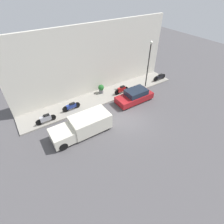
% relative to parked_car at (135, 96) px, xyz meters
% --- Properties ---
extents(ground_plane, '(60.00, 60.00, 0.00)m').
position_rel_parked_car_xyz_m(ground_plane, '(-2.07, 2.45, -0.66)').
color(ground_plane, '#514F51').
extents(sidewalk, '(2.80, 18.54, 0.14)m').
position_rel_parked_car_xyz_m(sidewalk, '(2.64, 2.45, -0.59)').
color(sidewalk, gray).
rests_on(sidewalk, ground_plane).
extents(building_facade, '(0.30, 18.54, 7.53)m').
position_rel_parked_car_xyz_m(building_facade, '(4.19, 2.45, 3.10)').
color(building_facade, silver).
rests_on(building_facade, ground_plane).
extents(parked_car, '(1.74, 4.15, 1.41)m').
position_rel_parked_car_xyz_m(parked_car, '(0.00, 0.00, 0.00)').
color(parked_car, maroon).
rests_on(parked_car, ground_plane).
extents(delivery_van, '(1.97, 5.21, 1.61)m').
position_rel_parked_car_xyz_m(delivery_van, '(-1.37, 6.94, 0.17)').
color(delivery_van, silver).
rests_on(delivery_van, ground_plane).
extents(scooter_silver, '(0.30, 1.89, 0.88)m').
position_rel_parked_car_xyz_m(scooter_silver, '(1.61, 9.24, -0.05)').
color(scooter_silver, '#B7B7BF').
rests_on(scooter_silver, sidewalk).
extents(motorcycle_blue, '(0.30, 1.90, 0.77)m').
position_rel_parked_car_xyz_m(motorcycle_blue, '(2.14, 6.49, -0.09)').
color(motorcycle_blue, navy).
rests_on(motorcycle_blue, sidewalk).
extents(motorcycle_red, '(0.30, 1.85, 0.89)m').
position_rel_parked_car_xyz_m(motorcycle_red, '(1.94, 0.39, -0.04)').
color(motorcycle_red, '#B21E1E').
rests_on(motorcycle_red, sidewalk).
extents(motorcycle_black, '(0.30, 2.03, 0.77)m').
position_rel_parked_car_xyz_m(motorcycle_black, '(1.84, -5.62, -0.08)').
color(motorcycle_black, black).
rests_on(motorcycle_black, sidewalk).
extents(streetlamp, '(0.33, 0.33, 5.42)m').
position_rel_parked_car_xyz_m(streetlamp, '(1.65, -3.06, 2.91)').
color(streetlamp, black).
rests_on(streetlamp, sidewalk).
extents(potted_plant, '(0.67, 0.67, 1.04)m').
position_rel_parked_car_xyz_m(potted_plant, '(3.29, 2.32, 0.06)').
color(potted_plant, slate).
rests_on(potted_plant, sidewalk).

